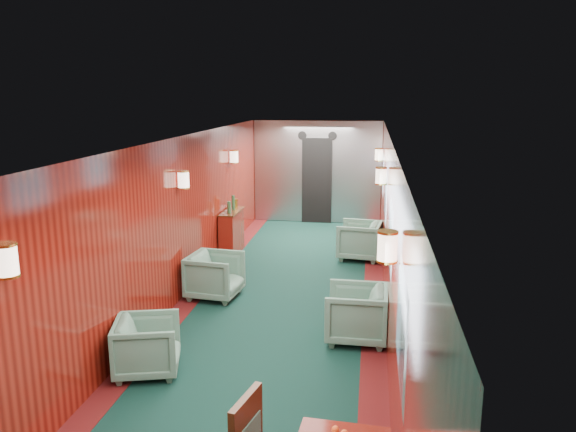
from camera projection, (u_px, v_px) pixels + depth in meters
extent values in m
plane|color=#0C2C24|center=(275.00, 317.00, 7.71)|extent=(12.00, 12.00, 0.00)
cube|color=white|center=(274.00, 146.00, 7.21)|extent=(3.00, 12.00, 0.10)
cube|color=white|center=(274.00, 145.00, 7.21)|extent=(1.20, 12.00, 0.06)
cube|color=maroon|center=(318.00, 171.00, 13.25)|extent=(3.00, 0.10, 2.40)
cube|color=maroon|center=(166.00, 228.00, 7.67)|extent=(0.10, 12.00, 2.40)
cube|color=maroon|center=(389.00, 236.00, 7.24)|extent=(0.10, 12.00, 2.40)
cube|color=#470E0E|center=(180.00, 311.00, 7.91)|extent=(0.30, 12.00, 0.01)
cube|color=#470E0E|center=(374.00, 322.00, 7.52)|extent=(0.30, 12.00, 0.01)
cube|color=#A9ACB1|center=(317.00, 172.00, 13.18)|extent=(2.98, 0.12, 2.38)
cube|color=black|center=(317.00, 181.00, 13.14)|extent=(0.70, 0.06, 2.00)
cylinder|color=black|center=(302.00, 135.00, 12.98)|extent=(0.20, 0.04, 0.20)
cylinder|color=black|center=(333.00, 136.00, 12.87)|extent=(0.20, 0.04, 0.20)
cube|color=#A7A9AE|center=(402.00, 328.00, 3.81)|extent=(0.02, 1.10, 0.80)
cube|color=#49666D|center=(401.00, 328.00, 3.81)|extent=(0.01, 0.96, 0.66)
cube|color=#A7A9AE|center=(391.00, 237.00, 6.22)|extent=(0.02, 1.10, 0.80)
cube|color=#49666D|center=(390.00, 237.00, 6.22)|extent=(0.01, 0.96, 0.66)
cube|color=#A7A9AE|center=(386.00, 197.00, 8.64)|extent=(0.02, 1.10, 0.80)
cube|color=#49666D|center=(385.00, 197.00, 8.64)|extent=(0.01, 0.96, 0.66)
cube|color=#A7A9AE|center=(383.00, 174.00, 11.05)|extent=(0.02, 1.10, 0.80)
cube|color=#49666D|center=(383.00, 174.00, 11.05)|extent=(0.01, 0.96, 0.66)
cylinder|color=#FFE5C6|center=(6.00, 260.00, 4.15)|extent=(0.16, 0.16, 0.24)
cylinder|color=gold|center=(8.00, 276.00, 4.17)|extent=(0.17, 0.17, 0.02)
cylinder|color=#FFE5C6|center=(387.00, 247.00, 4.52)|extent=(0.16, 0.16, 0.24)
cylinder|color=gold|center=(387.00, 261.00, 4.54)|extent=(0.17, 0.17, 0.02)
cylinder|color=#FFE5C6|center=(183.00, 180.00, 8.01)|extent=(0.16, 0.16, 0.24)
cylinder|color=gold|center=(184.00, 188.00, 8.04)|extent=(0.17, 0.17, 0.02)
cylinder|color=#FFE5C6|center=(381.00, 176.00, 8.38)|extent=(0.16, 0.16, 0.24)
cylinder|color=gold|center=(381.00, 184.00, 8.41)|extent=(0.17, 0.17, 0.02)
cylinder|color=#FFE5C6|center=(234.00, 157.00, 10.91)|extent=(0.16, 0.16, 0.24)
cylinder|color=gold|center=(234.00, 163.00, 10.94)|extent=(0.17, 0.17, 0.02)
cylinder|color=#FFE5C6|center=(379.00, 155.00, 11.28)|extent=(0.16, 0.16, 0.24)
cylinder|color=gold|center=(379.00, 161.00, 11.31)|extent=(0.17, 0.17, 0.02)
cube|color=maroon|center=(232.00, 232.00, 10.68)|extent=(0.28, 0.92, 0.83)
cube|color=#3F1F0E|center=(232.00, 211.00, 10.59)|extent=(0.30, 0.94, 0.02)
cylinder|color=#254B2A|center=(229.00, 207.00, 10.34)|extent=(0.07, 0.07, 0.22)
cylinder|color=#254B2A|center=(233.00, 203.00, 10.64)|extent=(0.06, 0.06, 0.28)
cylinder|color=gold|center=(236.00, 203.00, 10.83)|extent=(0.08, 0.08, 0.18)
imported|color=#204B3F|center=(147.00, 346.00, 6.12)|extent=(0.84, 0.83, 0.62)
imported|color=#204B3F|center=(215.00, 276.00, 8.39)|extent=(0.82, 0.81, 0.68)
imported|color=#204B3F|center=(356.00, 314.00, 6.93)|extent=(0.77, 0.74, 0.68)
imported|color=#204B3F|center=(359.00, 240.00, 10.35)|extent=(0.86, 0.84, 0.70)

